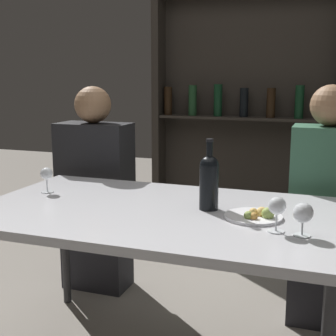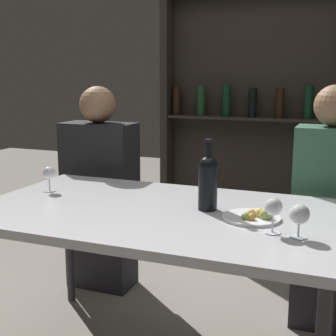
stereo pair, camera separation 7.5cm
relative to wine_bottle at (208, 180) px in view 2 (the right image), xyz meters
name	(u,v)px [view 2 (the right image)]	position (x,y,z in m)	size (l,w,h in m)	color
dining_table	(156,221)	(-0.20, -0.07, -0.18)	(1.53, 0.91, 0.73)	silver
wine_rack_wall	(254,97)	(-0.20, 1.92, 0.26)	(1.50, 0.21, 2.18)	#28231E
wine_bottle	(208,180)	(0.00, 0.00, 0.00)	(0.08, 0.08, 0.30)	black
wine_glass_0	(273,208)	(0.30, -0.20, -0.04)	(0.06, 0.06, 0.13)	silver
wine_glass_1	(299,215)	(0.39, -0.22, -0.05)	(0.07, 0.07, 0.12)	silver
wine_glass_2	(49,174)	(-0.80, 0.02, -0.04)	(0.06, 0.06, 0.12)	silver
food_plate_0	(254,217)	(0.21, -0.07, -0.11)	(0.23, 0.23, 0.05)	white
seated_person_left	(100,195)	(-0.85, 0.58, -0.28)	(0.43, 0.22, 1.22)	#26262B
seated_person_right	(328,215)	(0.46, 0.58, -0.27)	(0.35, 0.22, 1.24)	#26262B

